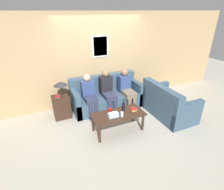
{
  "coord_description": "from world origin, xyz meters",
  "views": [
    {
      "loc": [
        -1.7,
        -3.78,
        2.61
      ],
      "look_at": [
        -0.1,
        -0.13,
        0.67
      ],
      "focal_mm": 28.0,
      "sensor_mm": 36.0,
      "label": 1
    }
  ],
  "objects_px": {
    "person_left": "(89,93)",
    "couch_main": "(106,97)",
    "person_right": "(126,87)",
    "wine_bottle": "(123,106)",
    "couch_side": "(168,105)",
    "coffee_table": "(118,116)",
    "person_middle": "(108,90)",
    "drinking_glass": "(122,114)"
  },
  "relations": [
    {
      "from": "coffee_table",
      "to": "person_middle",
      "type": "distance_m",
      "value": 1.08
    },
    {
      "from": "person_right",
      "to": "couch_main",
      "type": "bearing_deg",
      "value": 157.92
    },
    {
      "from": "wine_bottle",
      "to": "person_middle",
      "type": "relative_size",
      "value": 0.25
    },
    {
      "from": "couch_main",
      "to": "person_right",
      "type": "height_order",
      "value": "person_right"
    },
    {
      "from": "person_middle",
      "to": "person_right",
      "type": "height_order",
      "value": "person_middle"
    },
    {
      "from": "drinking_glass",
      "to": "person_right",
      "type": "relative_size",
      "value": 0.1
    },
    {
      "from": "couch_side",
      "to": "wine_bottle",
      "type": "height_order",
      "value": "couch_side"
    },
    {
      "from": "person_right",
      "to": "wine_bottle",
      "type": "bearing_deg",
      "value": -121.56
    },
    {
      "from": "wine_bottle",
      "to": "person_left",
      "type": "distance_m",
      "value": 1.1
    },
    {
      "from": "person_left",
      "to": "couch_main",
      "type": "bearing_deg",
      "value": 16.32
    },
    {
      "from": "drinking_glass",
      "to": "person_middle",
      "type": "distance_m",
      "value": 1.19
    },
    {
      "from": "drinking_glass",
      "to": "person_right",
      "type": "distance_m",
      "value": 1.34
    },
    {
      "from": "coffee_table",
      "to": "person_middle",
      "type": "height_order",
      "value": "person_middle"
    },
    {
      "from": "wine_bottle",
      "to": "person_left",
      "type": "xyz_separation_m",
      "value": [
        -0.55,
        0.96,
        0.02
      ]
    },
    {
      "from": "coffee_table",
      "to": "person_right",
      "type": "distance_m",
      "value": 1.25
    },
    {
      "from": "drinking_glass",
      "to": "person_left",
      "type": "relative_size",
      "value": 0.1
    },
    {
      "from": "coffee_table",
      "to": "person_middle",
      "type": "xyz_separation_m",
      "value": [
        0.17,
        1.04,
        0.21
      ]
    },
    {
      "from": "couch_side",
      "to": "person_middle",
      "type": "bearing_deg",
      "value": 54.49
    },
    {
      "from": "couch_main",
      "to": "person_left",
      "type": "height_order",
      "value": "person_left"
    },
    {
      "from": "couch_side",
      "to": "coffee_table",
      "type": "distance_m",
      "value": 1.52
    },
    {
      "from": "person_middle",
      "to": "person_left",
      "type": "bearing_deg",
      "value": 179.23
    },
    {
      "from": "couch_side",
      "to": "couch_main",
      "type": "bearing_deg",
      "value": 49.28
    },
    {
      "from": "person_left",
      "to": "person_right",
      "type": "relative_size",
      "value": 0.99
    },
    {
      "from": "coffee_table",
      "to": "person_left",
      "type": "relative_size",
      "value": 1.1
    },
    {
      "from": "person_middle",
      "to": "coffee_table",
      "type": "bearing_deg",
      "value": -98.99
    },
    {
      "from": "couch_side",
      "to": "person_right",
      "type": "distance_m",
      "value": 1.23
    },
    {
      "from": "person_left",
      "to": "couch_side",
      "type": "bearing_deg",
      "value": -27.26
    },
    {
      "from": "wine_bottle",
      "to": "person_middle",
      "type": "distance_m",
      "value": 0.95
    },
    {
      "from": "coffee_table",
      "to": "wine_bottle",
      "type": "height_order",
      "value": "wine_bottle"
    },
    {
      "from": "drinking_glass",
      "to": "couch_side",
      "type": "bearing_deg",
      "value": 8.34
    },
    {
      "from": "wine_bottle",
      "to": "drinking_glass",
      "type": "bearing_deg",
      "value": -124.03
    },
    {
      "from": "wine_bottle",
      "to": "person_right",
      "type": "distance_m",
      "value": 1.06
    },
    {
      "from": "wine_bottle",
      "to": "person_right",
      "type": "bearing_deg",
      "value": 58.44
    },
    {
      "from": "couch_side",
      "to": "drinking_glass",
      "type": "bearing_deg",
      "value": 98.34
    },
    {
      "from": "couch_main",
      "to": "wine_bottle",
      "type": "xyz_separation_m",
      "value": [
        -0.01,
        -1.12,
        0.26
      ]
    },
    {
      "from": "couch_main",
      "to": "person_left",
      "type": "xyz_separation_m",
      "value": [
        -0.56,
        -0.16,
        0.29
      ]
    },
    {
      "from": "couch_side",
      "to": "wine_bottle",
      "type": "relative_size",
      "value": 4.84
    },
    {
      "from": "couch_side",
      "to": "person_right",
      "type": "bearing_deg",
      "value": 40.35
    },
    {
      "from": "couch_main",
      "to": "person_right",
      "type": "distance_m",
      "value": 0.65
    },
    {
      "from": "wine_bottle",
      "to": "drinking_glass",
      "type": "distance_m",
      "value": 0.28
    },
    {
      "from": "couch_side",
      "to": "person_left",
      "type": "xyz_separation_m",
      "value": [
        -1.88,
        0.97,
        0.28
      ]
    },
    {
      "from": "person_right",
      "to": "couch_side",
      "type": "bearing_deg",
      "value": -49.65
    }
  ]
}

